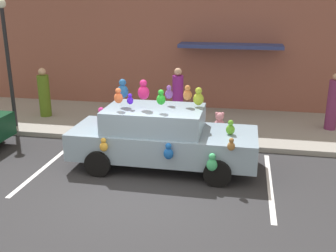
% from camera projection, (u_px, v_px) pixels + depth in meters
% --- Properties ---
extents(ground_plane, '(60.00, 60.00, 0.00)m').
position_uv_depth(ground_plane, '(138.00, 192.00, 8.85)').
color(ground_plane, '#2D2D30').
extents(sidewalk, '(24.00, 4.00, 0.15)m').
position_uv_depth(sidewalk, '(176.00, 123.00, 13.50)').
color(sidewalk, gray).
rests_on(sidewalk, ground).
extents(storefront_building, '(24.00, 1.25, 6.40)m').
position_uv_depth(storefront_building, '(187.00, 25.00, 14.54)').
color(storefront_building, brown).
rests_on(storefront_building, ground).
extents(parking_stripe_front, '(0.12, 3.60, 0.01)m').
position_uv_depth(parking_stripe_front, '(270.00, 184.00, 9.25)').
color(parking_stripe_front, silver).
rests_on(parking_stripe_front, ground).
extents(parking_stripe_rear, '(0.12, 3.60, 0.01)m').
position_uv_depth(parking_stripe_rear, '(47.00, 165.00, 10.28)').
color(parking_stripe_rear, silver).
rests_on(parking_stripe_rear, ground).
extents(plush_covered_car, '(4.65, 2.04, 2.28)m').
position_uv_depth(plush_covered_car, '(161.00, 136.00, 10.00)').
color(plush_covered_car, '#87A0B4').
rests_on(plush_covered_car, ground).
extents(teddy_bear_on_sidewalk, '(0.36, 0.30, 0.69)m').
position_uv_depth(teddy_bear_on_sidewalk, '(219.00, 124.00, 12.15)').
color(teddy_bear_on_sidewalk, pink).
rests_on(teddy_bear_on_sidewalk, sidewalk).
extents(street_lamp_post, '(0.28, 0.28, 3.98)m').
position_uv_depth(street_lamp_post, '(7.00, 51.00, 12.26)').
color(street_lamp_post, black).
rests_on(street_lamp_post, sidewalk).
extents(pedestrian_near_shopfront, '(0.36, 0.36, 1.79)m').
position_uv_depth(pedestrian_near_shopfront, '(333.00, 104.00, 12.43)').
color(pedestrian_near_shopfront, '#6F2A56').
rests_on(pedestrian_near_shopfront, sidewalk).
extents(pedestrian_walking_past, '(0.40, 0.40, 1.71)m').
position_uv_depth(pedestrian_walking_past, '(44.00, 94.00, 13.87)').
color(pedestrian_walking_past, '#52701D').
rests_on(pedestrian_walking_past, sidewalk).
extents(pedestrian_by_lamp, '(0.35, 0.35, 1.88)m').
position_uv_depth(pedestrian_by_lamp, '(178.00, 99.00, 12.87)').
color(pedestrian_by_lamp, '#842281').
rests_on(pedestrian_by_lamp, sidewalk).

